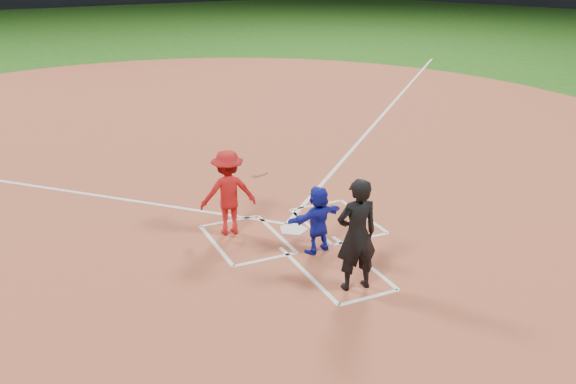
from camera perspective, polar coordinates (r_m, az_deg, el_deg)
name	(u,v)px	position (r m, az deg, el deg)	size (l,w,h in m)	color
ground	(293,230)	(12.52, 0.47, -3.43)	(120.00, 120.00, 0.00)	#1D4F13
home_plate_dirt	(199,146)	(17.76, -7.91, 4.06)	(28.00, 28.00, 0.01)	#9C4A33
home_plate	(293,229)	(12.51, 0.47, -3.35)	(0.60, 0.60, 0.02)	silver
catcher	(318,219)	(11.45, 2.69, -2.45)	(1.16, 0.37, 1.25)	#1620B6
umpire	(357,235)	(10.17, 6.13, -3.81)	(0.69, 0.45, 1.89)	black
chalk_markings	(207,153)	(17.11, -7.19, 3.44)	(28.35, 17.32, 0.01)	white
batter_at_plate	(228,192)	(12.14, -5.34, -0.04)	(1.46, 0.88, 1.65)	#AE1314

